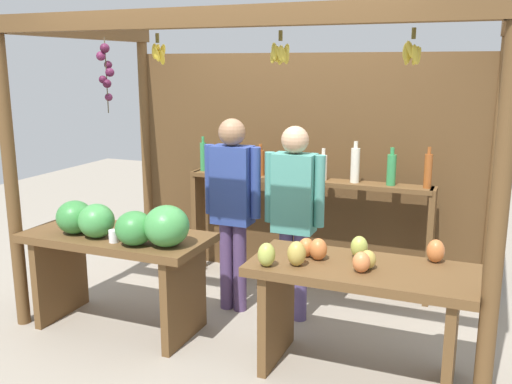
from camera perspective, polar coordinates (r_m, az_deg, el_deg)
The scene contains 7 objects.
ground_plane at distance 4.83m, azimuth 0.84°, elevation -11.79°, with size 12.00×12.00×0.00m, color gray.
market_stall at distance 4.86m, azimuth 2.79°, elevation 4.93°, with size 3.49×1.94×2.33m.
fruit_counter_left at distance 4.35m, azimuth -13.40°, elevation -5.08°, with size 1.44×0.68×1.05m.
fruit_counter_right at distance 3.75m, azimuth 10.10°, elevation -9.74°, with size 1.41×0.64×0.91m.
bottle_shelf_unit at distance 5.13m, azimuth 5.19°, elevation -0.64°, with size 2.24×0.22×1.36m.
vendor_man at distance 4.57m, azimuth -2.36°, elevation -0.62°, with size 0.48×0.21×1.59m.
vendor_woman at distance 4.40m, azimuth 3.82°, elevation -1.50°, with size 0.48×0.21×1.55m.
Camera 1 is at (1.60, -4.09, 2.00)m, focal length 40.05 mm.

